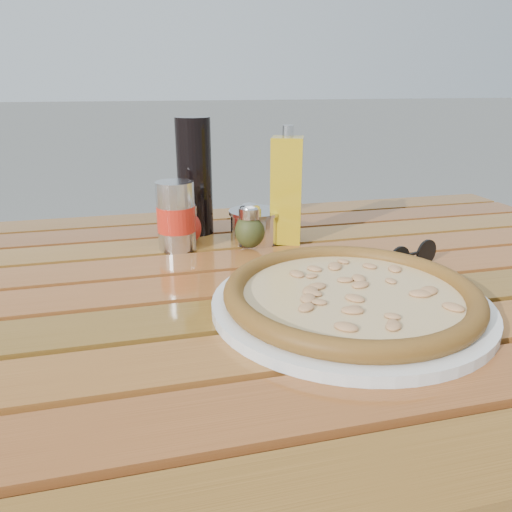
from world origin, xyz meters
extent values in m
cube|color=#33190B|center=(0.64, 0.39, 0.35)|extent=(0.06, 0.06, 0.70)
cube|color=#3D240E|center=(0.00, 0.00, 0.70)|extent=(1.36, 0.86, 0.04)
cube|color=#522F0E|center=(0.00, -0.41, 0.73)|extent=(1.40, 0.09, 0.03)
cube|color=#5A290F|center=(0.00, -0.30, 0.73)|extent=(1.40, 0.09, 0.03)
cube|color=#5E3110|center=(0.00, -0.20, 0.73)|extent=(1.40, 0.09, 0.03)
cube|color=#4F300E|center=(0.00, -0.10, 0.73)|extent=(1.40, 0.09, 0.03)
cube|color=#5F2D10|center=(0.00, 0.00, 0.73)|extent=(1.40, 0.09, 0.03)
cube|color=#5E2D10|center=(0.00, 0.10, 0.73)|extent=(1.40, 0.09, 0.03)
cube|color=#5B3410|center=(0.00, 0.20, 0.73)|extent=(1.40, 0.09, 0.03)
cube|color=#52270E|center=(0.00, 0.30, 0.73)|extent=(1.40, 0.09, 0.03)
cube|color=#502C0E|center=(0.00, 0.41, 0.73)|extent=(1.40, 0.09, 0.03)
cylinder|color=silver|center=(0.09, -0.13, 0.76)|extent=(0.43, 0.43, 0.01)
cylinder|color=beige|center=(0.09, -0.13, 0.77)|extent=(0.39, 0.39, 0.01)
torus|color=black|center=(0.09, -0.13, 0.77)|extent=(0.41, 0.41, 0.03)
ellipsoid|color=#AD1F13|center=(-0.08, 0.20, 0.78)|extent=(0.07, 0.07, 0.06)
cylinder|color=silver|center=(-0.08, 0.20, 0.81)|extent=(0.05, 0.05, 0.02)
ellipsoid|color=white|center=(-0.08, 0.20, 0.82)|extent=(0.05, 0.05, 0.02)
ellipsoid|color=#3D421A|center=(0.02, 0.15, 0.78)|extent=(0.06, 0.06, 0.06)
cylinder|color=silver|center=(0.02, 0.15, 0.81)|extent=(0.05, 0.05, 0.02)
ellipsoid|color=silver|center=(0.02, 0.15, 0.82)|extent=(0.04, 0.04, 0.02)
cylinder|color=black|center=(-0.06, 0.27, 0.86)|extent=(0.09, 0.09, 0.22)
cylinder|color=silver|center=(-0.10, 0.18, 0.81)|extent=(0.09, 0.09, 0.12)
cylinder|color=red|center=(-0.10, 0.18, 0.81)|extent=(0.09, 0.09, 0.04)
cube|color=#B18E12|center=(0.10, 0.17, 0.84)|extent=(0.07, 0.07, 0.19)
cylinder|color=silver|center=(0.10, 0.17, 0.95)|extent=(0.03, 0.03, 0.02)
cylinder|color=silver|center=(0.04, 0.19, 0.78)|extent=(0.12, 0.12, 0.05)
cylinder|color=silver|center=(0.04, 0.19, 0.81)|extent=(0.13, 0.13, 0.01)
sphere|color=silver|center=(0.04, 0.19, 0.81)|extent=(0.02, 0.02, 0.01)
cylinder|color=black|center=(0.22, -0.02, 0.77)|extent=(0.04, 0.02, 0.04)
cylinder|color=black|center=(0.28, 0.00, 0.77)|extent=(0.04, 0.02, 0.04)
cube|color=black|center=(0.25, -0.01, 0.77)|extent=(0.02, 0.01, 0.00)
cube|color=black|center=(0.24, 0.00, 0.75)|extent=(0.09, 0.03, 0.00)
cube|color=black|center=(0.25, 0.01, 0.75)|extent=(0.09, 0.03, 0.00)
camera|label=1|loc=(-0.18, -0.67, 1.03)|focal=35.00mm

